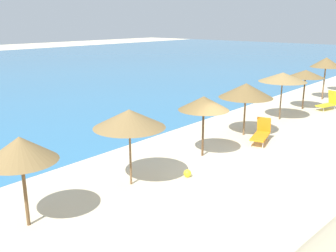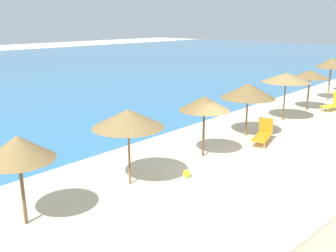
{
  "view_description": "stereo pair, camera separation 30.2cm",
  "coord_description": "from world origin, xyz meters",
  "px_view_note": "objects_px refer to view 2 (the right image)",
  "views": [
    {
      "loc": [
        -11.84,
        -6.82,
        5.46
      ],
      "look_at": [
        -1.52,
        2.13,
        1.58
      ],
      "focal_mm": 39.92,
      "sensor_mm": 36.0,
      "label": 1
    },
    {
      "loc": [
        -11.64,
        -7.05,
        5.46
      ],
      "look_at": [
        -1.52,
        2.13,
        1.58
      ],
      "focal_mm": 39.92,
      "sensor_mm": 36.0,
      "label": 2
    }
  ],
  "objects_px": {
    "lounge_chair_0": "(263,134)",
    "lounge_chair_1": "(333,103)",
    "beach_umbrella_3": "(18,148)",
    "beach_umbrella_9": "(332,63)",
    "beach_umbrella_5": "(204,103)",
    "beach_umbrella_6": "(248,91)",
    "beach_ball": "(187,173)",
    "beach_umbrella_8": "(310,74)",
    "beach_umbrella_7": "(286,77)",
    "beach_umbrella_4": "(128,118)"
  },
  "relations": [
    {
      "from": "beach_umbrella_7",
      "to": "lounge_chair_0",
      "type": "bearing_deg",
      "value": -165.38
    },
    {
      "from": "beach_umbrella_8",
      "to": "beach_umbrella_4",
      "type": "bearing_deg",
      "value": 179.98
    },
    {
      "from": "beach_umbrella_9",
      "to": "beach_umbrella_3",
      "type": "bearing_deg",
      "value": 179.77
    },
    {
      "from": "beach_umbrella_7",
      "to": "beach_umbrella_8",
      "type": "relative_size",
      "value": 1.08
    },
    {
      "from": "beach_umbrella_4",
      "to": "lounge_chair_1",
      "type": "height_order",
      "value": "beach_umbrella_4"
    },
    {
      "from": "lounge_chair_0",
      "to": "beach_umbrella_9",
      "type": "bearing_deg",
      "value": -99.13
    },
    {
      "from": "beach_umbrella_8",
      "to": "beach_ball",
      "type": "xyz_separation_m",
      "value": [
        -13.3,
        -1.09,
        -2.11
      ]
    },
    {
      "from": "beach_umbrella_6",
      "to": "beach_umbrella_9",
      "type": "relative_size",
      "value": 0.88
    },
    {
      "from": "beach_umbrella_5",
      "to": "beach_umbrella_6",
      "type": "relative_size",
      "value": 0.97
    },
    {
      "from": "beach_ball",
      "to": "beach_umbrella_9",
      "type": "bearing_deg",
      "value": 3.99
    },
    {
      "from": "beach_umbrella_6",
      "to": "beach_umbrella_9",
      "type": "bearing_deg",
      "value": 0.56
    },
    {
      "from": "beach_umbrella_9",
      "to": "lounge_chair_1",
      "type": "bearing_deg",
      "value": -155.04
    },
    {
      "from": "lounge_chair_0",
      "to": "beach_umbrella_3",
      "type": "bearing_deg",
      "value": 67.15
    },
    {
      "from": "beach_umbrella_8",
      "to": "beach_ball",
      "type": "distance_m",
      "value": 13.51
    },
    {
      "from": "beach_umbrella_5",
      "to": "beach_umbrella_7",
      "type": "distance_m",
      "value": 7.74
    },
    {
      "from": "beach_ball",
      "to": "beach_umbrella_4",
      "type": "bearing_deg",
      "value": 148.16
    },
    {
      "from": "beach_umbrella_8",
      "to": "beach_umbrella_9",
      "type": "distance_m",
      "value": 3.91
    },
    {
      "from": "beach_umbrella_9",
      "to": "beach_umbrella_7",
      "type": "bearing_deg",
      "value": -178.94
    },
    {
      "from": "lounge_chair_0",
      "to": "lounge_chair_1",
      "type": "height_order",
      "value": "lounge_chair_1"
    },
    {
      "from": "beach_umbrella_5",
      "to": "lounge_chair_1",
      "type": "distance_m",
      "value": 12.23
    },
    {
      "from": "beach_umbrella_9",
      "to": "lounge_chair_0",
      "type": "relative_size",
      "value": 1.74
    },
    {
      "from": "beach_umbrella_8",
      "to": "lounge_chair_1",
      "type": "bearing_deg",
      "value": -54.63
    },
    {
      "from": "beach_umbrella_9",
      "to": "beach_ball",
      "type": "distance_m",
      "value": 17.41
    },
    {
      "from": "beach_umbrella_4",
      "to": "beach_ball",
      "type": "relative_size",
      "value": 9.42
    },
    {
      "from": "beach_umbrella_5",
      "to": "beach_umbrella_6",
      "type": "xyz_separation_m",
      "value": [
        3.73,
        0.2,
        -0.02
      ]
    },
    {
      "from": "beach_umbrella_9",
      "to": "lounge_chair_0",
      "type": "bearing_deg",
      "value": -173.66
    },
    {
      "from": "beach_umbrella_3",
      "to": "beach_umbrella_6",
      "type": "distance_m",
      "value": 11.37
    },
    {
      "from": "beach_umbrella_6",
      "to": "beach_umbrella_8",
      "type": "distance_m",
      "value": 7.41
    },
    {
      "from": "beach_umbrella_9",
      "to": "lounge_chair_1",
      "type": "relative_size",
      "value": 1.86
    },
    {
      "from": "beach_umbrella_6",
      "to": "beach_ball",
      "type": "xyz_separation_m",
      "value": [
        -5.89,
        -1.09,
        -2.08
      ]
    },
    {
      "from": "beach_umbrella_7",
      "to": "beach_umbrella_9",
      "type": "relative_size",
      "value": 0.9
    },
    {
      "from": "beach_umbrella_5",
      "to": "beach_umbrella_7",
      "type": "height_order",
      "value": "beach_umbrella_7"
    },
    {
      "from": "lounge_chair_0",
      "to": "lounge_chair_1",
      "type": "xyz_separation_m",
      "value": [
        8.84,
        -0.08,
        0.0
      ]
    },
    {
      "from": "beach_umbrella_3",
      "to": "beach_umbrella_9",
      "type": "height_order",
      "value": "beach_umbrella_9"
    },
    {
      "from": "beach_umbrella_3",
      "to": "beach_umbrella_5",
      "type": "relative_size",
      "value": 1.01
    },
    {
      "from": "beach_umbrella_3",
      "to": "lounge_chair_0",
      "type": "relative_size",
      "value": 1.5
    },
    {
      "from": "beach_umbrella_8",
      "to": "beach_umbrella_5",
      "type": "bearing_deg",
      "value": -179.0
    },
    {
      "from": "beach_umbrella_9",
      "to": "beach_ball",
      "type": "xyz_separation_m",
      "value": [
        -17.19,
        -1.2,
        -2.48
      ]
    },
    {
      "from": "beach_umbrella_3",
      "to": "beach_umbrella_5",
      "type": "xyz_separation_m",
      "value": [
        7.63,
        -0.4,
        0.02
      ]
    },
    {
      "from": "beach_umbrella_7",
      "to": "beach_umbrella_9",
      "type": "bearing_deg",
      "value": 1.06
    },
    {
      "from": "beach_umbrella_3",
      "to": "beach_umbrella_9",
      "type": "distance_m",
      "value": 22.67
    },
    {
      "from": "beach_umbrella_6",
      "to": "lounge_chair_1",
      "type": "bearing_deg",
      "value": -8.73
    },
    {
      "from": "beach_umbrella_4",
      "to": "beach_umbrella_7",
      "type": "height_order",
      "value": "beach_umbrella_7"
    },
    {
      "from": "beach_umbrella_6",
      "to": "beach_umbrella_9",
      "type": "distance_m",
      "value": 11.31
    },
    {
      "from": "beach_umbrella_4",
      "to": "beach_umbrella_6",
      "type": "height_order",
      "value": "beach_umbrella_4"
    },
    {
      "from": "beach_umbrella_6",
      "to": "beach_umbrella_7",
      "type": "height_order",
      "value": "beach_umbrella_7"
    },
    {
      "from": "beach_umbrella_5",
      "to": "lounge_chair_1",
      "type": "xyz_separation_m",
      "value": [
        12.05,
        -1.08,
        -1.79
      ]
    },
    {
      "from": "lounge_chair_0",
      "to": "beach_umbrella_4",
      "type": "bearing_deg",
      "value": 64.93
    },
    {
      "from": "beach_umbrella_7",
      "to": "beach_umbrella_8",
      "type": "height_order",
      "value": "beach_umbrella_7"
    },
    {
      "from": "lounge_chair_1",
      "to": "beach_umbrella_9",
      "type": "bearing_deg",
      "value": -49.57
    }
  ]
}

